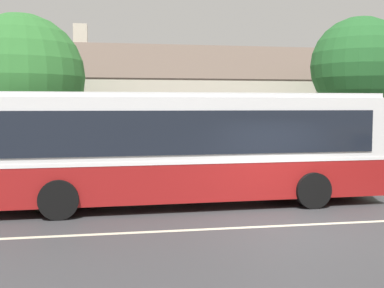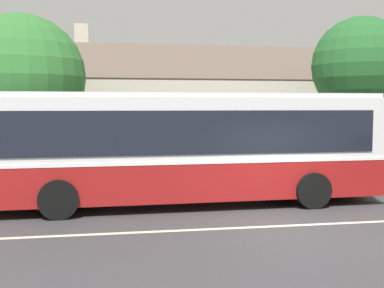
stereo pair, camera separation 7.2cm
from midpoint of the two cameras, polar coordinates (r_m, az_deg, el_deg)
name	(u,v)px [view 1 (the left image)]	position (r m, az deg, el deg)	size (l,w,h in m)	color
ground_plane	(293,225)	(11.77, 11.74, -9.43)	(300.00, 300.00, 0.00)	#38383A
sidewalk_far	(229,182)	(17.36, 4.31, -4.57)	(60.00, 3.00, 0.15)	#9E9E99
lane_divider_stripe	(293,225)	(11.77, 11.74, -9.41)	(60.00, 0.16, 0.01)	beige
community_building	(224,120)	(25.35, 3.69, 2.85)	(27.24, 9.86, 6.97)	beige
transit_bus	(177,145)	(13.68, -1.90, -0.13)	(11.72, 2.92, 3.17)	maroon
street_tree_primary	(364,70)	(19.94, 19.65, 8.24)	(3.93, 3.75, 6.24)	#4C3828
street_tree_secondary	(20,81)	(17.71, -19.88, 7.01)	(4.31, 4.31, 5.97)	#4C3828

